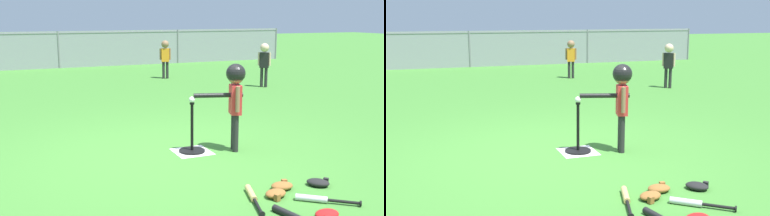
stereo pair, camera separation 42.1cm
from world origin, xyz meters
The scene contains 13 objects.
ground_plane centered at (0.00, 0.00, 0.00)m, with size 60.00×60.00×0.00m, color #3D7A2D.
home_plate centered at (0.33, 0.08, 0.00)m, with size 0.44×0.44×0.01m, color white.
batting_tee centered at (0.33, 0.08, 0.09)m, with size 0.32×0.32×0.62m.
baseball_on_tee centered at (0.33, 0.08, 0.65)m, with size 0.07×0.07×0.07m, color white.
batter_child centered at (0.83, -0.06, 0.77)m, with size 0.62×0.32×1.08m.
fielder_deep_right centered at (3.87, 4.15, 0.65)m, with size 0.24×0.22×1.01m.
fielder_near_left centered at (2.27, 6.42, 0.64)m, with size 0.29×0.20×1.00m.
spare_bat_silver centered at (0.77, -1.78, 0.03)m, with size 0.48×0.40×0.06m.
spare_bat_wood centered at (0.27, -1.49, 0.03)m, with size 0.25×0.60×0.06m.
glove_by_plate centered at (0.49, -1.53, 0.04)m, with size 0.26×0.23×0.07m.
glove_tossed_aside centered at (0.65, -1.39, 0.04)m, with size 0.23×0.18×0.07m.
glove_outfield_drop centered at (1.03, -1.45, 0.04)m, with size 0.27×0.27×0.07m.
outfield_fence centered at (0.00, 9.96, 0.62)m, with size 16.06×0.06×1.15m.
Camera 2 is at (-1.38, -5.03, 1.65)m, focal length 42.75 mm.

